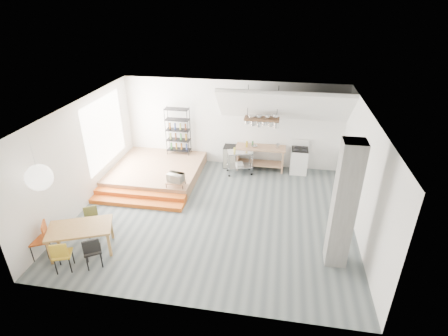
% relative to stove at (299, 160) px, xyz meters
% --- Properties ---
extents(floor, '(8.00, 8.00, 0.00)m').
position_rel_stove_xyz_m(floor, '(-2.50, -3.16, -0.48)').
color(floor, '#4A5456').
rests_on(floor, ground).
extents(wall_back, '(8.00, 0.04, 3.20)m').
position_rel_stove_xyz_m(wall_back, '(-2.50, 0.34, 1.12)').
color(wall_back, silver).
rests_on(wall_back, ground).
extents(wall_left, '(0.04, 7.00, 3.20)m').
position_rel_stove_xyz_m(wall_left, '(-6.50, -3.16, 1.12)').
color(wall_left, silver).
rests_on(wall_left, ground).
extents(wall_right, '(0.04, 7.00, 3.20)m').
position_rel_stove_xyz_m(wall_right, '(1.50, -3.16, 1.12)').
color(wall_right, silver).
rests_on(wall_right, ground).
extents(ceiling, '(8.00, 7.00, 0.02)m').
position_rel_stove_xyz_m(ceiling, '(-2.50, -3.16, 2.72)').
color(ceiling, white).
rests_on(ceiling, wall_back).
extents(slope_ceiling, '(4.40, 1.44, 1.32)m').
position_rel_stove_xyz_m(slope_ceiling, '(-0.70, -0.26, 2.07)').
color(slope_ceiling, white).
rests_on(slope_ceiling, wall_back).
extents(window_pane, '(0.02, 2.50, 2.20)m').
position_rel_stove_xyz_m(window_pane, '(-6.48, -1.66, 1.32)').
color(window_pane, white).
rests_on(window_pane, wall_left).
extents(platform, '(3.00, 3.00, 0.40)m').
position_rel_stove_xyz_m(platform, '(-5.00, -1.16, -0.28)').
color(platform, '#A77653').
rests_on(platform, ground).
extents(step_lower, '(3.00, 0.35, 0.13)m').
position_rel_stove_xyz_m(step_lower, '(-5.00, -3.11, -0.41)').
color(step_lower, '#CB5817').
rests_on(step_lower, ground).
extents(step_upper, '(3.00, 0.35, 0.27)m').
position_rel_stove_xyz_m(step_upper, '(-5.00, -2.76, -0.35)').
color(step_upper, '#CB5817').
rests_on(step_upper, ground).
extents(concrete_column, '(0.50, 0.50, 3.20)m').
position_rel_stove_xyz_m(concrete_column, '(0.80, -4.66, 1.12)').
color(concrete_column, slate).
rests_on(concrete_column, ground).
extents(kitchen_counter, '(1.80, 0.60, 0.91)m').
position_rel_stove_xyz_m(kitchen_counter, '(-1.40, -0.01, 0.15)').
color(kitchen_counter, '#A77653').
rests_on(kitchen_counter, ground).
extents(stove, '(0.60, 0.60, 1.18)m').
position_rel_stove_xyz_m(stove, '(0.00, 0.00, 0.00)').
color(stove, white).
rests_on(stove, ground).
extents(pot_rack, '(1.20, 0.50, 1.43)m').
position_rel_stove_xyz_m(pot_rack, '(-1.37, -0.23, 1.50)').
color(pot_rack, '#452E1B').
rests_on(pot_rack, ceiling).
extents(wire_shelving, '(0.88, 0.38, 1.80)m').
position_rel_stove_xyz_m(wire_shelving, '(-4.50, 0.04, 0.85)').
color(wire_shelving, black).
rests_on(wire_shelving, platform).
extents(microwave_shelf, '(0.60, 0.40, 0.16)m').
position_rel_stove_xyz_m(microwave_shelf, '(-3.90, -2.41, 0.07)').
color(microwave_shelf, '#A77653').
rests_on(microwave_shelf, platform).
extents(paper_lantern, '(0.60, 0.60, 0.60)m').
position_rel_stove_xyz_m(paper_lantern, '(-6.05, -5.56, 1.72)').
color(paper_lantern, white).
rests_on(paper_lantern, ceiling).
extents(dining_table, '(1.74, 1.36, 0.73)m').
position_rel_stove_xyz_m(dining_table, '(-5.50, -5.34, 0.17)').
color(dining_table, olive).
rests_on(dining_table, ground).
extents(chair_mustard, '(0.51, 0.51, 0.87)m').
position_rel_stove_xyz_m(chair_mustard, '(-5.55, -6.10, 0.04)').
color(chair_mustard, '#AC871D').
rests_on(chair_mustard, ground).
extents(chair_black, '(0.55, 0.55, 0.88)m').
position_rel_stove_xyz_m(chair_black, '(-4.92, -5.85, 0.04)').
color(chair_black, black).
rests_on(chair_black, ground).
extents(chair_olive, '(0.52, 0.52, 0.81)m').
position_rel_stove_xyz_m(chair_olive, '(-5.59, -4.63, 0.01)').
color(chair_olive, olive).
rests_on(chair_olive, ground).
extents(chair_red, '(0.58, 0.58, 0.95)m').
position_rel_stove_xyz_m(chair_red, '(-6.36, -5.67, 0.08)').
color(chair_red, '#AB4918').
rests_on(chair_red, ground).
extents(rolling_cart, '(0.98, 0.73, 0.87)m').
position_rel_stove_xyz_m(rolling_cart, '(-2.10, -0.46, 0.09)').
color(rolling_cart, silver).
rests_on(rolling_cart, ground).
extents(mini_fridge, '(0.49, 0.49, 0.83)m').
position_rel_stove_xyz_m(mini_fridge, '(-2.52, 0.04, -0.07)').
color(mini_fridge, black).
rests_on(mini_fridge, ground).
extents(microwave, '(0.56, 0.44, 0.28)m').
position_rel_stove_xyz_m(microwave, '(-3.90, -2.41, 0.22)').
color(microwave, beige).
rests_on(microwave, microwave_shelf).
extents(bowl, '(0.29, 0.29, 0.06)m').
position_rel_stove_xyz_m(bowl, '(-1.63, -0.06, 0.46)').
color(bowl, silver).
rests_on(bowl, kitchen_counter).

